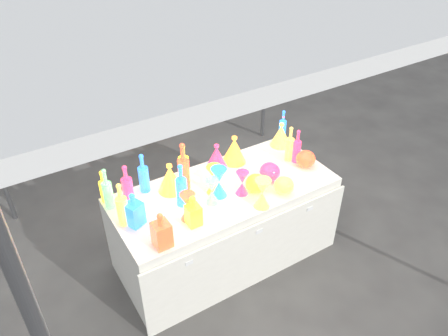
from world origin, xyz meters
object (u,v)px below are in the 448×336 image
cardboard_box_closed (141,116)px  globe_0 (256,184)px  lampshade_0 (170,178)px  bottle_0 (104,186)px  decanter_0 (193,210)px  display_table (225,224)px  hourglass_0 (188,207)px

cardboard_box_closed → globe_0: 2.70m
cardboard_box_closed → lampshade_0: 2.45m
bottle_0 → decanter_0: 0.74m
display_table → bottle_0: size_ratio=6.61×
globe_0 → lampshade_0: 0.67m
hourglass_0 → decanter_0: bearing=-85.2°
display_table → bottle_0: 1.06m
display_table → cardboard_box_closed: bearing=84.1°
lampshade_0 → hourglass_0: bearing=-94.0°
hourglass_0 → lampshade_0: size_ratio=0.93×
bottle_0 → decanter_0: bottle_0 is taller
decanter_0 → lampshade_0: size_ratio=1.03×
lampshade_0 → bottle_0: bearing=165.1°
decanter_0 → cardboard_box_closed: bearing=77.0°
cardboard_box_closed → lampshade_0: size_ratio=2.10×
display_table → globe_0: (0.19, -0.15, 0.44)m
hourglass_0 → globe_0: size_ratio=1.34×
bottle_0 → hourglass_0: size_ratio=1.23×
cardboard_box_closed → hourglass_0: hourglass_0 is taller
lampshade_0 → cardboard_box_closed: bearing=76.7°
globe_0 → lampshade_0: size_ratio=0.69×
bottle_0 → decanter_0: size_ratio=1.10×
display_table → lampshade_0: (-0.37, 0.21, 0.50)m
display_table → globe_0: 0.51m
globe_0 → hourglass_0: bearing=-179.4°
decanter_0 → globe_0: decanter_0 is taller
cardboard_box_closed → decanter_0: decanter_0 is taller
display_table → cardboard_box_closed: 2.50m
display_table → decanter_0: 0.68m
globe_0 → lampshade_0: bearing=147.0°
display_table → lampshade_0: lampshade_0 is taller
bottle_0 → hourglass_0: bottle_0 is taller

